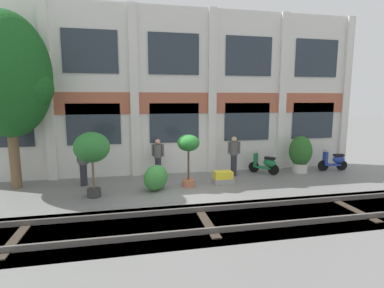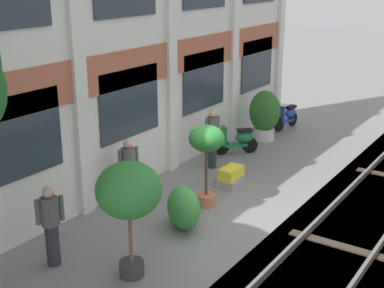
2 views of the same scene
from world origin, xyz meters
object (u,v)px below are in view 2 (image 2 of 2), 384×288
at_px(potted_plant_tall_urn, 207,146).
at_px(topiary_hedge, 184,208).
at_px(potted_plant_fluted_column, 265,114).
at_px(resident_by_doorway, 51,224).
at_px(scooter_near_curb, 238,140).
at_px(scooter_second_parked, 287,116).
at_px(potted_plant_terracotta_small, 129,194).
at_px(potted_plant_square_trough, 231,177).
at_px(resident_near_plants, 129,170).
at_px(resident_watching_tracks, 212,137).

bearing_deg(potted_plant_tall_urn, topiary_hedge, -170.07).
xyz_separation_m(potted_plant_tall_urn, potted_plant_fluted_column, (5.36, 1.17, -0.59)).
bearing_deg(resident_by_doorway, scooter_near_curb, 121.72).
relative_size(potted_plant_fluted_column, scooter_second_parked, 1.19).
height_order(potted_plant_fluted_column, potted_plant_terracotta_small, potted_plant_terracotta_small).
relative_size(scooter_near_curb, resident_by_doorway, 0.66).
distance_m(potted_plant_square_trough, resident_near_plants, 2.85).
height_order(potted_plant_terracotta_small, potted_plant_square_trough, potted_plant_terracotta_small).
bearing_deg(potted_plant_tall_urn, potted_plant_fluted_column, 12.30).
bearing_deg(scooter_second_parked, potted_plant_terracotta_small, 15.74).
xyz_separation_m(potted_plant_square_trough, scooter_near_curb, (2.27, 1.08, 0.21)).
bearing_deg(potted_plant_tall_urn, scooter_second_parked, 8.92).
bearing_deg(potted_plant_fluted_column, topiary_hedge, -168.14).
bearing_deg(scooter_near_curb, potted_plant_fluted_column, -135.82).
xyz_separation_m(potted_plant_tall_urn, resident_near_plants, (-0.99, 1.52, -0.59)).
bearing_deg(potted_plant_tall_urn, resident_by_doorway, 166.12).
bearing_deg(potted_plant_fluted_column, scooter_near_curb, 178.65).
xyz_separation_m(resident_near_plants, topiary_hedge, (-0.25, -1.74, -0.42)).
bearing_deg(potted_plant_square_trough, scooter_near_curb, 25.35).
bearing_deg(potted_plant_terracotta_small, resident_near_plants, 40.86).
bearing_deg(potted_plant_fluted_column, resident_by_doorway, -178.71).
height_order(resident_by_doorway, resident_near_plants, resident_near_plants).
height_order(potted_plant_square_trough, scooter_near_curb, scooter_near_curb).
relative_size(potted_plant_tall_urn, potted_plant_terracotta_small, 0.89).
relative_size(resident_watching_tracks, resident_near_plants, 1.03).
bearing_deg(scooter_second_parked, potted_plant_square_trough, 16.64).
relative_size(resident_near_plants, topiary_hedge, 1.50).
bearing_deg(potted_plant_fluted_column, scooter_second_parked, -2.03).
bearing_deg(topiary_hedge, potted_plant_square_trough, 7.47).
xyz_separation_m(potted_plant_fluted_column, topiary_hedge, (-6.60, -1.39, -0.42)).
bearing_deg(potted_plant_fluted_column, resident_watching_tracks, 178.92).
relative_size(resident_watching_tracks, topiary_hedge, 1.55).
bearing_deg(potted_plant_terracotta_small, potted_plant_square_trough, 7.83).
bearing_deg(topiary_hedge, potted_plant_terracotta_small, -171.73).
distance_m(potted_plant_terracotta_small, resident_near_plants, 3.22).
distance_m(potted_plant_fluted_column, topiary_hedge, 6.76).
height_order(potted_plant_tall_urn, potted_plant_fluted_column, potted_plant_tall_urn).
distance_m(potted_plant_tall_urn, scooter_second_parked, 7.22).
relative_size(scooter_near_curb, topiary_hedge, 0.96).
height_order(potted_plant_square_trough, resident_watching_tracks, resident_watching_tracks).
relative_size(potted_plant_terracotta_small, scooter_second_parked, 1.60).
xyz_separation_m(potted_plant_terracotta_small, resident_near_plants, (2.37, 2.05, -0.75)).
relative_size(potted_plant_tall_urn, resident_near_plants, 1.20).
relative_size(potted_plant_terracotta_small, potted_plant_square_trough, 2.68).
bearing_deg(potted_plant_terracotta_small, resident_watching_tracks, 17.40).
bearing_deg(potted_plant_fluted_column, resident_near_plants, 176.82).
relative_size(scooter_near_curb, resident_watching_tracks, 0.62).
bearing_deg(scooter_near_curb, resident_near_plants, 41.69).
bearing_deg(scooter_second_parked, topiary_hedge, 15.90).
xyz_separation_m(potted_plant_tall_urn, potted_plant_square_trough, (1.41, 0.13, -1.24)).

